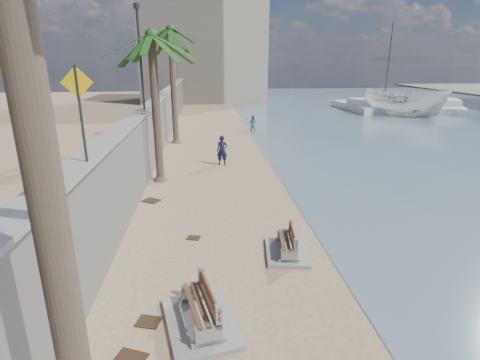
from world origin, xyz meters
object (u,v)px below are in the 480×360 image
boat_cruiser (405,101)px  yacht_near (444,107)px  person_a (222,148)px  palm_back (170,31)px  bench_far (287,244)px  yacht_far (356,107)px  bench_near (200,310)px  palm_mid (151,37)px  person_b (253,123)px  sailboat_west (384,101)px

boat_cruiser → yacht_near: (7.75, 4.35, -1.31)m
person_a → palm_back: bearing=125.4°
bench_far → yacht_far: (16.55, 35.63, -0.01)m
bench_near → palm_back: bearing=95.6°
person_a → bench_far: bearing=-72.0°
palm_mid → person_a: 7.51m
bench_near → palm_mid: 13.58m
bench_near → boat_cruiser: bearing=55.8°
palm_mid → boat_cruiser: (24.94, 21.88, -5.48)m
palm_back → boat_cruiser: bearing=26.5°
person_b → bench_far: bearing=113.7°
person_a → boat_cruiser: boat_cruiser is taller
boat_cruiser → yacht_far: (-3.36, 5.40, -1.31)m
bench_near → sailboat_west: size_ratio=0.24×
bench_far → bench_near: bearing=-130.8°
person_b → yacht_far: size_ratio=0.17×
person_a → yacht_near: size_ratio=0.18×
bench_near → yacht_far: 43.43m
yacht_near → yacht_far: (-11.12, 1.05, 0.00)m
palm_mid → yacht_near: bearing=38.7°
boat_cruiser → person_b: bearing=158.1°
palm_back → yacht_far: (21.43, 17.77, -7.71)m
bench_far → palm_mid: 11.87m
palm_back → boat_cruiser: 28.44m
bench_near → palm_mid: size_ratio=0.32×
palm_back → sailboat_west: (28.19, 24.34, -7.70)m
person_a → sailboat_west: sailboat_west is taller
person_b → yacht_near: person_b is taller
palm_back → person_b: bearing=31.4°
palm_back → yacht_near: size_ratio=0.80×
bench_far → person_a: bearing=98.3°
bench_far → palm_back: size_ratio=0.23×
bench_far → palm_mid: (-5.03, 8.35, 6.78)m
boat_cruiser → yacht_near: size_ratio=0.36×
yacht_far → bench_far: bearing=151.5°
bench_near → boat_cruiser: boat_cruiser is taller
palm_back → person_b: 10.43m
yacht_near → person_b: bearing=140.6°
person_a → yacht_far: bearing=63.1°
person_a → boat_cruiser: (21.54, 19.12, 0.62)m
person_a → yacht_near: person_a is taller
palm_back → sailboat_west: 38.03m
palm_back → yacht_near: 37.39m
boat_cruiser → bench_far: bearing=-170.0°
palm_mid → yacht_near: palm_mid is taller
bench_far → yacht_far: size_ratio=0.21×
yacht_far → sailboat_west: 9.43m
bench_near → yacht_near: 48.57m
palm_back → person_a: 10.27m
bench_near → person_b: size_ratio=1.57×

